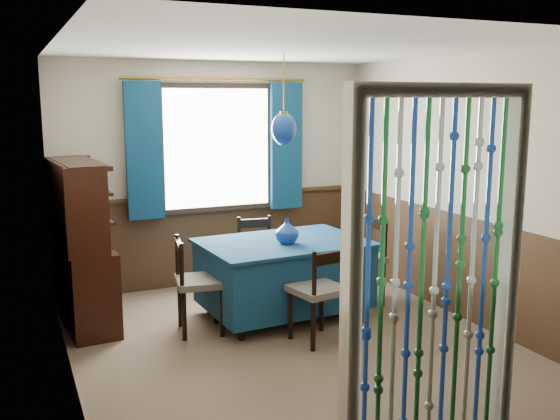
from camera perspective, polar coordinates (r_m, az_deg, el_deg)
name	(u,v)px	position (r m, az deg, el deg)	size (l,w,h in m)	color
floor	(290,342)	(5.56, 0.90, -11.97)	(4.00, 4.00, 0.00)	brown
ceiling	(291,47)	(5.16, 0.98, 14.66)	(4.00, 4.00, 0.00)	silver
wall_back	(216,174)	(7.07, -5.87, 3.25)	(3.60, 3.60, 0.00)	#C1B79E
wall_front	(443,255)	(3.54, 14.65, -4.01)	(3.60, 3.60, 0.00)	#C1B79E
wall_left	(64,217)	(4.77, -19.13, -0.62)	(4.00, 4.00, 0.00)	#C1B79E
wall_right	(462,188)	(6.18, 16.28, 1.91)	(4.00, 4.00, 0.00)	#C1B79E
wainscot_back	(218,240)	(7.18, -5.73, -2.71)	(3.60, 3.60, 0.00)	#3B2716
wainscot_front	(435,382)	(3.80, 13.98, -14.99)	(3.60, 3.60, 0.00)	#3B2716
wainscot_left	(73,316)	(4.95, -18.44, -9.16)	(4.00, 4.00, 0.00)	#3B2716
wainscot_right	(456,265)	(6.32, 15.84, -4.84)	(4.00, 4.00, 0.00)	#3B2716
window	(217,148)	(6.99, -5.79, 5.65)	(1.32, 0.12, 1.42)	black
doorway	(434,287)	(3.64, 13.92, -6.86)	(1.16, 0.12, 2.18)	silver
dining_table	(284,273)	(6.06, 0.34, -5.75)	(1.61, 1.17, 0.75)	navy
chair_near	(320,291)	(5.43, 3.66, -7.39)	(0.49, 0.48, 0.86)	black
chair_far	(257,255)	(6.68, -2.10, -4.11)	(0.47, 0.45, 0.84)	black
chair_left	(197,282)	(5.69, -7.63, -6.57)	(0.48, 0.49, 0.88)	black
chair_right	(363,257)	(6.51, 7.63, -4.29)	(0.48, 0.50, 0.90)	black
sideboard	(82,267)	(6.10, -17.62, -5.02)	(0.50, 1.20, 1.54)	black
pendant_lamp	(284,129)	(5.83, 0.35, 7.46)	(0.24, 0.24, 0.83)	olive
vase_table	(287,232)	(5.87, 0.63, -2.04)	(0.21, 0.21, 0.22)	navy
bowl_shelf	(89,215)	(5.76, -17.05, -0.48)	(0.20, 0.20, 0.05)	beige
vase_sideboard	(84,230)	(6.24, -17.44, -1.73)	(0.18, 0.18, 0.18)	beige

